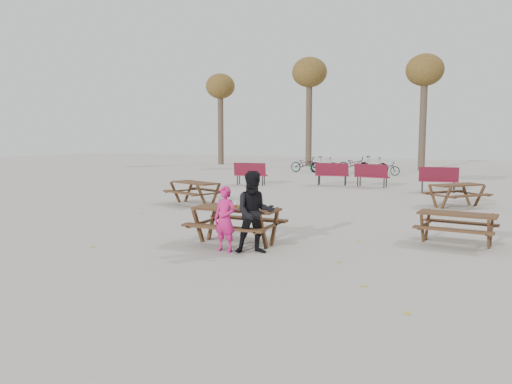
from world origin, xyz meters
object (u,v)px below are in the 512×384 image
at_px(child, 225,219).
at_px(picnic_table_east, 457,229).
at_px(soda_bottle, 236,205).
at_px(adult, 255,212).
at_px(picnic_table_north, 195,193).
at_px(main_picnic_table, 236,216).
at_px(food_tray, 248,209).
at_px(picnic_table_far, 456,196).

distance_m(child, picnic_table_east, 4.88).
bearing_deg(soda_bottle, child, -86.76).
relative_size(adult, picnic_table_north, 0.93).
relative_size(main_picnic_table, child, 1.39).
xyz_separation_m(food_tray, adult, (0.37, -0.46, 0.01)).
xyz_separation_m(child, picnic_table_east, (4.12, 2.61, -0.32)).
bearing_deg(child, picnic_table_east, 36.81).
relative_size(picnic_table_east, picnic_table_far, 0.91).
relative_size(picnic_table_north, picnic_table_far, 1.02).
distance_m(main_picnic_table, food_tray, 0.41).
bearing_deg(main_picnic_table, adult, -40.20).
distance_m(soda_bottle, picnic_table_north, 6.48).
distance_m(soda_bottle, picnic_table_east, 4.66).
height_order(food_tray, child, child).
xyz_separation_m(food_tray, soda_bottle, (-0.25, -0.03, 0.05)).
height_order(adult, picnic_table_north, adult).
bearing_deg(adult, picnic_table_north, 99.94).
distance_m(child, picnic_table_far, 9.32).
bearing_deg(food_tray, picnic_table_far, 65.55).
relative_size(main_picnic_table, food_tray, 10.00).
bearing_deg(picnic_table_east, main_picnic_table, -149.62).
height_order(soda_bottle, picnic_table_far, soda_bottle).
distance_m(main_picnic_table, child, 0.72).
distance_m(main_picnic_table, picnic_table_east, 4.64).
xyz_separation_m(main_picnic_table, adult, (0.70, -0.59, 0.22)).
xyz_separation_m(food_tray, child, (-0.22, -0.57, -0.14)).
distance_m(picnic_table_east, picnic_table_far, 5.89).
xyz_separation_m(main_picnic_table, child, (0.11, -0.71, 0.06)).
relative_size(adult, picnic_table_east, 1.04).
relative_size(picnic_table_east, picnic_table_north, 0.90).
bearing_deg(picnic_table_east, food_tray, -146.25).
height_order(picnic_table_north, picnic_table_far, picnic_table_north).
distance_m(picnic_table_north, picnic_table_far, 8.44).
bearing_deg(child, food_tray, 73.57).
height_order(adult, picnic_table_far, adult).
xyz_separation_m(child, picnic_table_north, (-4.10, 5.55, -0.28)).
bearing_deg(child, picnic_table_north, 130.84).
xyz_separation_m(food_tray, picnic_table_north, (-4.31, 4.98, -0.42)).
bearing_deg(picnic_table_east, picnic_table_far, 99.01).
bearing_deg(soda_bottle, main_picnic_table, 115.90).
bearing_deg(adult, food_tray, 98.28).
xyz_separation_m(main_picnic_table, food_tray, (0.33, -0.14, 0.21)).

